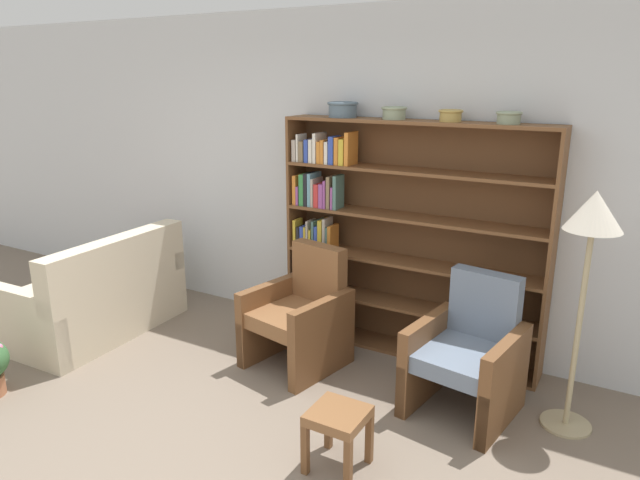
{
  "coord_description": "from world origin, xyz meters",
  "views": [
    {
      "loc": [
        1.92,
        -1.93,
        2.21
      ],
      "look_at": [
        -0.24,
        1.85,
        0.95
      ],
      "focal_mm": 32.0,
      "sensor_mm": 36.0,
      "label": 1
    }
  ],
  "objects_px": {
    "bowl_copper": "(509,117)",
    "armchair_leather": "(300,315)",
    "bowl_brass": "(343,109)",
    "bookshelf": "(387,238)",
    "footstool": "(338,423)",
    "armchair_cushioned": "(468,355)",
    "bowl_stoneware": "(394,112)",
    "floor_lamp": "(592,232)",
    "couch": "(96,298)",
    "bowl_slate": "(451,115)"
  },
  "relations": [
    {
      "from": "bowl_brass",
      "to": "bowl_stoneware",
      "type": "relative_size",
      "value": 1.26
    },
    {
      "from": "bookshelf",
      "to": "armchair_cushioned",
      "type": "bearing_deg",
      "value": -35.14
    },
    {
      "from": "bowl_stoneware",
      "to": "armchair_cushioned",
      "type": "bearing_deg",
      "value": -35.39
    },
    {
      "from": "bookshelf",
      "to": "floor_lamp",
      "type": "bearing_deg",
      "value": -18.02
    },
    {
      "from": "couch",
      "to": "bowl_brass",
      "type": "bearing_deg",
      "value": -64.12
    },
    {
      "from": "bowl_stoneware",
      "to": "armchair_leather",
      "type": "distance_m",
      "value": 1.72
    },
    {
      "from": "couch",
      "to": "bowl_stoneware",
      "type": "bearing_deg",
      "value": -68.74
    },
    {
      "from": "bookshelf",
      "to": "couch",
      "type": "height_order",
      "value": "bookshelf"
    },
    {
      "from": "bookshelf",
      "to": "footstool",
      "type": "xyz_separation_m",
      "value": [
        0.42,
        -1.61,
        -0.65
      ]
    },
    {
      "from": "bowl_copper",
      "to": "armchair_cushioned",
      "type": "height_order",
      "value": "bowl_copper"
    },
    {
      "from": "bowl_brass",
      "to": "bowl_slate",
      "type": "bearing_deg",
      "value": 0.0
    },
    {
      "from": "armchair_leather",
      "to": "armchair_cushioned",
      "type": "bearing_deg",
      "value": -168.64
    },
    {
      "from": "bowl_brass",
      "to": "couch",
      "type": "distance_m",
      "value": 2.72
    },
    {
      "from": "armchair_cushioned",
      "to": "bowl_copper",
      "type": "bearing_deg",
      "value": -81.35
    },
    {
      "from": "armchair_leather",
      "to": "footstool",
      "type": "relative_size",
      "value": 2.48
    },
    {
      "from": "bowl_copper",
      "to": "couch",
      "type": "xyz_separation_m",
      "value": [
        -3.2,
        -1.01,
        -1.63
      ]
    },
    {
      "from": "footstool",
      "to": "bowl_stoneware",
      "type": "bearing_deg",
      "value": 103.54
    },
    {
      "from": "bowl_copper",
      "to": "armchair_leather",
      "type": "relative_size",
      "value": 0.19
    },
    {
      "from": "footstool",
      "to": "bookshelf",
      "type": "bearing_deg",
      "value": 104.49
    },
    {
      "from": "bookshelf",
      "to": "bowl_slate",
      "type": "distance_m",
      "value": 1.1
    },
    {
      "from": "bowl_brass",
      "to": "armchair_leather",
      "type": "bearing_deg",
      "value": -93.74
    },
    {
      "from": "bookshelf",
      "to": "armchair_cushioned",
      "type": "relative_size",
      "value": 2.29
    },
    {
      "from": "bowl_brass",
      "to": "bowl_stoneware",
      "type": "bearing_deg",
      "value": -0.0
    },
    {
      "from": "bowl_stoneware",
      "to": "armchair_leather",
      "type": "relative_size",
      "value": 0.21
    },
    {
      "from": "bookshelf",
      "to": "bowl_stoneware",
      "type": "xyz_separation_m",
      "value": [
        0.03,
        -0.02,
        1.0
      ]
    },
    {
      "from": "bookshelf",
      "to": "bowl_copper",
      "type": "xyz_separation_m",
      "value": [
        0.88,
        -0.02,
        0.99
      ]
    },
    {
      "from": "bowl_brass",
      "to": "armchair_leather",
      "type": "relative_size",
      "value": 0.27
    },
    {
      "from": "bookshelf",
      "to": "floor_lamp",
      "type": "relative_size",
      "value": 1.36
    },
    {
      "from": "bowl_slate",
      "to": "floor_lamp",
      "type": "distance_m",
      "value": 1.31
    },
    {
      "from": "armchair_cushioned",
      "to": "floor_lamp",
      "type": "relative_size",
      "value": 0.59
    },
    {
      "from": "bookshelf",
      "to": "bowl_brass",
      "type": "distance_m",
      "value": 1.09
    },
    {
      "from": "bowl_copper",
      "to": "bowl_slate",
      "type": "bearing_deg",
      "value": 180.0
    },
    {
      "from": "couch",
      "to": "armchair_leather",
      "type": "relative_size",
      "value": 1.6
    },
    {
      "from": "bowl_stoneware",
      "to": "armchair_leather",
      "type": "bearing_deg",
      "value": -128.46
    },
    {
      "from": "bowl_slate",
      "to": "bowl_copper",
      "type": "relative_size",
      "value": 0.99
    },
    {
      "from": "bowl_stoneware",
      "to": "bowl_copper",
      "type": "relative_size",
      "value": 1.1
    },
    {
      "from": "armchair_cushioned",
      "to": "armchair_leather",
      "type": "bearing_deg",
      "value": 8.67
    },
    {
      "from": "couch",
      "to": "footstool",
      "type": "xyz_separation_m",
      "value": [
        2.73,
        -0.58,
        -0.01
      ]
    },
    {
      "from": "footstool",
      "to": "bowl_slate",
      "type": "bearing_deg",
      "value": 88.01
    },
    {
      "from": "bookshelf",
      "to": "bowl_copper",
      "type": "bearing_deg",
      "value": -1.14
    },
    {
      "from": "bowl_stoneware",
      "to": "bowl_copper",
      "type": "height_order",
      "value": "bowl_stoneware"
    },
    {
      "from": "couch",
      "to": "armchair_cushioned",
      "type": "bearing_deg",
      "value": -84.74
    },
    {
      "from": "bowl_brass",
      "to": "floor_lamp",
      "type": "xyz_separation_m",
      "value": [
        1.93,
        -0.48,
        -0.64
      ]
    },
    {
      "from": "bowl_copper",
      "to": "bookshelf",
      "type": "bearing_deg",
      "value": 178.86
    },
    {
      "from": "couch",
      "to": "bowl_copper",
      "type": "bearing_deg",
      "value": -74.48
    },
    {
      "from": "bowl_copper",
      "to": "couch",
      "type": "bearing_deg",
      "value": -162.42
    },
    {
      "from": "bowl_copper",
      "to": "footstool",
      "type": "xyz_separation_m",
      "value": [
        -0.47,
        -1.59,
        -1.64
      ]
    },
    {
      "from": "armchair_cushioned",
      "to": "bowl_stoneware",
      "type": "bearing_deg",
      "value": -26.73
    },
    {
      "from": "bowl_stoneware",
      "to": "footstool",
      "type": "xyz_separation_m",
      "value": [
        0.38,
        -1.59,
        -1.65
      ]
    },
    {
      "from": "bowl_brass",
      "to": "footstool",
      "type": "bearing_deg",
      "value": -62.65
    }
  ]
}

